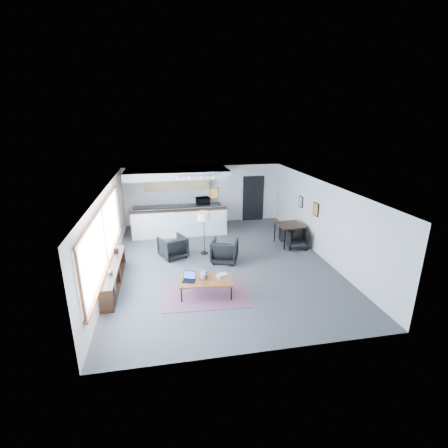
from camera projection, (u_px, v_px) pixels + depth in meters
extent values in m
cube|color=#4A4A4D|center=(221.00, 262.00, 10.91)|extent=(7.00, 9.00, 0.01)
cube|color=white|center=(221.00, 186.00, 10.10)|extent=(7.00, 9.00, 0.01)
cube|color=silver|center=(204.00, 195.00, 14.71)|extent=(7.00, 0.01, 2.60)
cube|color=silver|center=(261.00, 297.00, 6.30)|extent=(7.00, 0.01, 2.60)
cube|color=silver|center=(108.00, 232.00, 9.90)|extent=(0.01, 9.00, 2.60)
cube|color=silver|center=(321.00, 219.00, 11.12)|extent=(0.01, 9.00, 2.60)
cube|color=#8CBFFF|center=(104.00, 236.00, 9.00)|extent=(0.02, 5.80, 1.55)
cube|color=brown|center=(108.00, 262.00, 9.25)|extent=(0.10, 5.95, 0.06)
cube|color=brown|center=(101.00, 208.00, 8.75)|extent=(0.06, 5.95, 0.06)
cube|color=brown|center=(80.00, 286.00, 6.29)|extent=(0.06, 0.06, 1.60)
cube|color=brown|center=(105.00, 236.00, 9.00)|extent=(0.06, 0.06, 1.60)
cube|color=brown|center=(117.00, 208.00, 11.71)|extent=(0.06, 0.06, 1.60)
cube|color=#301C11|center=(113.00, 266.00, 9.21)|extent=(0.35, 3.00, 0.05)
cube|color=#301C11|center=(115.00, 283.00, 9.39)|extent=(0.35, 3.00, 0.05)
cube|color=#301C11|center=(106.00, 301.00, 7.94)|extent=(0.33, 0.04, 0.55)
cube|color=#301C11|center=(114.00, 275.00, 9.30)|extent=(0.33, 0.04, 0.55)
cube|color=#301C11|center=(120.00, 255.00, 10.65)|extent=(0.33, 0.04, 0.55)
cube|color=#3359A5|center=(108.00, 304.00, 8.13)|extent=(0.18, 0.04, 0.20)
cube|color=silver|center=(109.00, 300.00, 8.29)|extent=(0.18, 0.04, 0.22)
cube|color=maroon|center=(110.00, 296.00, 8.44)|extent=(0.18, 0.04, 0.24)
cube|color=#301C11|center=(111.00, 293.00, 8.61)|extent=(0.18, 0.04, 0.20)
cube|color=#3359A5|center=(112.00, 290.00, 8.77)|extent=(0.18, 0.04, 0.22)
cube|color=silver|center=(112.00, 287.00, 8.92)|extent=(0.18, 0.04, 0.24)
cube|color=maroon|center=(113.00, 284.00, 9.09)|extent=(0.18, 0.04, 0.20)
cube|color=#301C11|center=(114.00, 281.00, 9.24)|extent=(0.18, 0.04, 0.22)
cube|color=#3359A5|center=(115.00, 278.00, 9.40)|extent=(0.18, 0.03, 0.24)
cube|color=silver|center=(116.00, 276.00, 9.56)|extent=(0.18, 0.03, 0.20)
cube|color=maroon|center=(116.00, 273.00, 9.72)|extent=(0.18, 0.03, 0.22)
cube|color=#301C11|center=(117.00, 270.00, 9.87)|extent=(0.18, 0.04, 0.24)
cube|color=black|center=(116.00, 251.00, 9.92)|extent=(0.14, 0.02, 0.18)
sphere|color=#264C99|center=(110.00, 272.00, 8.62)|extent=(0.14, 0.14, 0.14)
cube|color=white|center=(180.00, 224.00, 13.05)|extent=(3.80, 0.25, 1.10)
cube|color=#301C11|center=(179.00, 211.00, 12.88)|extent=(3.85, 0.32, 0.04)
cube|color=white|center=(178.00, 216.00, 14.44)|extent=(3.80, 0.60, 0.90)
cube|color=#2D2D2D|center=(178.00, 206.00, 14.29)|extent=(3.82, 0.62, 0.04)
cube|color=tan|center=(177.00, 182.00, 14.11)|extent=(2.80, 0.35, 0.70)
cube|color=white|center=(177.00, 173.00, 13.30)|extent=(4.20, 1.80, 0.30)
cube|color=black|center=(214.00, 193.00, 12.93)|extent=(0.35, 0.03, 0.45)
cube|color=orange|center=(214.00, 193.00, 12.92)|extent=(0.30, 0.01, 0.40)
cube|color=black|center=(253.00, 198.00, 15.11)|extent=(1.00, 0.12, 2.10)
cube|color=white|center=(242.00, 199.00, 15.03)|extent=(0.06, 0.10, 2.10)
cube|color=white|center=(264.00, 198.00, 15.21)|extent=(0.06, 0.10, 2.10)
cube|color=white|center=(254.00, 175.00, 14.79)|extent=(1.10, 0.10, 0.06)
cube|color=silver|center=(195.00, 176.00, 12.06)|extent=(1.60, 0.04, 0.04)
cylinder|color=silver|center=(177.00, 179.00, 11.98)|extent=(0.07, 0.07, 0.09)
cylinder|color=silver|center=(189.00, 178.00, 12.05)|extent=(0.07, 0.07, 0.09)
cylinder|color=silver|center=(201.00, 178.00, 12.13)|extent=(0.07, 0.07, 0.09)
cylinder|color=silver|center=(213.00, 177.00, 12.21)|extent=(0.07, 0.07, 0.09)
cube|color=black|center=(316.00, 209.00, 11.41)|extent=(0.03, 0.38, 0.48)
cube|color=orange|center=(316.00, 209.00, 11.40)|extent=(0.00, 0.32, 0.42)
cube|color=black|center=(301.00, 202.00, 12.64)|extent=(0.03, 0.34, 0.44)
cube|color=#859FC5|center=(301.00, 202.00, 12.63)|extent=(0.00, 0.28, 0.38)
cube|color=#673A51|center=(206.00, 294.00, 8.88)|extent=(2.39, 1.71, 0.01)
cube|color=brown|center=(206.00, 280.00, 8.75)|extent=(1.49, 0.91, 0.05)
cube|color=black|center=(182.00, 295.00, 8.46)|extent=(0.04, 0.04, 0.41)
cube|color=black|center=(183.00, 283.00, 9.08)|extent=(0.04, 0.04, 0.41)
cube|color=black|center=(231.00, 293.00, 8.56)|extent=(0.04, 0.04, 0.41)
cube|color=black|center=(229.00, 281.00, 9.18)|extent=(0.04, 0.04, 0.41)
cube|color=black|center=(206.00, 288.00, 8.45)|extent=(1.35, 0.17, 0.03)
cube|color=black|center=(206.00, 276.00, 9.07)|extent=(1.35, 0.17, 0.03)
cube|color=black|center=(189.00, 281.00, 8.65)|extent=(0.39, 0.33, 0.02)
cube|color=black|center=(190.00, 275.00, 8.73)|extent=(0.34, 0.16, 0.22)
cube|color=blue|center=(190.00, 275.00, 8.72)|extent=(0.30, 0.14, 0.19)
sphere|color=gray|center=(204.00, 275.00, 8.73)|extent=(0.23, 0.23, 0.23)
cube|color=silver|center=(223.00, 276.00, 8.90)|extent=(0.35, 0.30, 0.03)
cube|color=#3359A5|center=(223.00, 275.00, 8.89)|extent=(0.31, 0.28, 0.03)
cube|color=silver|center=(223.00, 274.00, 8.86)|extent=(0.29, 0.25, 0.03)
cube|color=#E5590C|center=(212.00, 282.00, 8.59)|extent=(0.11, 0.11, 0.01)
imported|color=black|center=(173.00, 246.00, 11.15)|extent=(1.06, 1.04, 0.84)
imported|color=black|center=(225.00, 250.00, 10.83)|extent=(1.05, 1.01, 0.85)
cylinder|color=black|center=(205.00, 253.00, 11.60)|extent=(0.34, 0.34, 0.03)
cylinder|color=black|center=(204.00, 236.00, 11.39)|extent=(0.03, 0.03, 1.30)
cylinder|color=#EDE7C3|center=(204.00, 216.00, 11.17)|extent=(0.57, 0.57, 0.29)
cube|color=#301C11|center=(290.00, 225.00, 12.20)|extent=(1.05, 1.05, 0.04)
cylinder|color=black|center=(285.00, 240.00, 11.82)|extent=(0.05, 0.05, 0.76)
cylinder|color=black|center=(275.00, 232.00, 12.59)|extent=(0.05, 0.05, 0.76)
cylinder|color=black|center=(305.00, 237.00, 12.05)|extent=(0.05, 0.05, 0.76)
cylinder|color=black|center=(294.00, 230.00, 12.82)|extent=(0.05, 0.05, 0.76)
imported|color=black|center=(297.00, 239.00, 12.01)|extent=(0.73, 0.70, 0.66)
imported|color=black|center=(291.00, 235.00, 12.55)|extent=(0.76, 0.74, 0.61)
imported|color=black|center=(203.00, 200.00, 14.42)|extent=(0.61, 0.37, 0.40)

